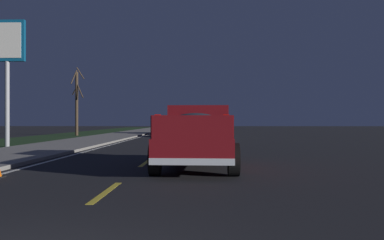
# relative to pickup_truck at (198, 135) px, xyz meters

# --- Properties ---
(ground) EXTENTS (144.00, 144.00, 0.00)m
(ground) POSITION_rel_pickup_truck_xyz_m (17.73, 1.75, -0.98)
(ground) COLOR black
(sidewalk_shoulder) EXTENTS (108.00, 4.00, 0.12)m
(sidewalk_shoulder) POSITION_rel_pickup_truck_xyz_m (17.73, 7.45, -0.92)
(sidewalk_shoulder) COLOR gray
(sidewalk_shoulder) RESTS_ON ground
(grass_verge) EXTENTS (108.00, 6.00, 0.01)m
(grass_verge) POSITION_rel_pickup_truck_xyz_m (17.73, 12.45, -0.98)
(grass_verge) COLOR #1E3819
(grass_verge) RESTS_ON ground
(lane_markings) EXTENTS (108.00, 3.54, 0.01)m
(lane_markings) POSITION_rel_pickup_truck_xyz_m (19.89, 4.30, -0.98)
(lane_markings) COLOR yellow
(lane_markings) RESTS_ON ground
(pickup_truck) EXTENTS (5.50, 2.42, 1.87)m
(pickup_truck) POSITION_rel_pickup_truck_xyz_m (0.00, 0.00, 0.00)
(pickup_truck) COLOR maroon
(pickup_truck) RESTS_ON ground
(sedan_silver) EXTENTS (4.41, 2.05, 1.54)m
(sedan_silver) POSITION_rel_pickup_truck_xyz_m (21.71, -0.15, -0.20)
(sedan_silver) COLOR #B2B5BA
(sedan_silver) RESTS_ON ground
(sedan_red) EXTENTS (4.44, 2.09, 1.54)m
(sedan_red) POSITION_rel_pickup_truck_xyz_m (28.60, 3.38, -0.20)
(sedan_red) COLOR maroon
(sedan_red) RESTS_ON ground
(gas_price_sign) EXTENTS (0.27, 1.90, 6.76)m
(gas_price_sign) POSITION_rel_pickup_truck_xyz_m (9.24, 10.25, 4.09)
(gas_price_sign) COLOR #99999E
(gas_price_sign) RESTS_ON ground
(bare_tree_far) EXTENTS (1.66, 1.45, 6.42)m
(bare_tree_far) POSITION_rel_pickup_truck_xyz_m (25.75, 11.64, 2.21)
(bare_tree_far) COLOR #423323
(bare_tree_far) RESTS_ON ground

